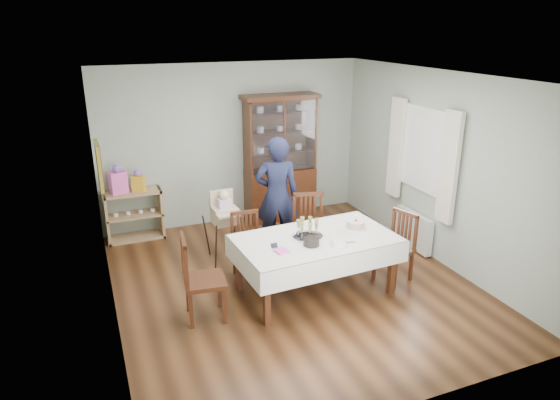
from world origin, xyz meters
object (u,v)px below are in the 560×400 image
chair_far_right (309,244)px  birthday_cake (356,225)px  gift_bag_orange (138,181)px  chair_far_left (249,259)px  woman (277,196)px  dining_table (315,265)px  high_chair (225,232)px  china_cabinet (280,156)px  gift_bag_pink (118,180)px  chair_end_right (394,260)px  champagne_tray (308,232)px  sideboard (134,215)px  chair_end_left (204,294)px

chair_far_right → birthday_cake: (0.34, -0.66, 0.51)m
gift_bag_orange → chair_far_left: bearing=-58.3°
woman → dining_table: bearing=107.4°
high_chair → birthday_cake: bearing=-46.7°
china_cabinet → chair_far_right: size_ratio=2.13×
gift_bag_orange → chair_far_right: bearing=-41.5°
chair_far_right → gift_bag_orange: (-2.09, 1.85, 0.65)m
chair_far_right → gift_bag_pink: gift_bag_pink is taller
dining_table → chair_end_right: chair_end_right is taller
birthday_cake → china_cabinet: bearing=91.1°
birthday_cake → high_chair: bearing=136.8°
champagne_tray → sideboard: bearing=125.8°
china_cabinet → woman: bearing=-113.9°
chair_end_right → gift_bag_pink: 4.28m
chair_far_right → dining_table: bearing=-94.3°
chair_far_left → gift_bag_pink: bearing=130.1°
chair_end_left → chair_far_left: bearing=-40.4°
chair_far_left → china_cabinet: bearing=59.3°
sideboard → chair_far_left: (1.27, -1.91, -0.13)m
china_cabinet → chair_end_left: size_ratio=2.09×
high_chair → gift_bag_orange: bearing=127.4°
dining_table → gift_bag_orange: size_ratio=5.87×
sideboard → chair_far_left: chair_far_left is taller
china_cabinet → chair_far_right: china_cabinet is taller
champagne_tray → birthday_cake: 0.70m
sideboard → champagne_tray: 3.19m
china_cabinet → high_chair: china_cabinet is taller
high_chair → gift_bag_orange: (-1.04, 1.20, 0.55)m
sideboard → woman: size_ratio=0.51×
chair_far_right → chair_end_left: 1.91m
chair_far_left → chair_end_right: chair_end_right is taller
chair_far_right → chair_far_left: bearing=-162.3°
dining_table → china_cabinet: 2.75m
chair_end_left → birthday_cake: 2.14m
chair_end_right → high_chair: bearing=-145.7°
chair_far_right → birthday_cake: 0.90m
sideboard → woman: bearing=-33.9°
chair_far_left → champagne_tray: champagne_tray is taller
chair_end_right → woman: (-1.13, 1.41, 0.61)m
chair_end_right → woman: bearing=-159.0°
gift_bag_pink → dining_table: bearing=-50.7°
chair_far_right → gift_bag_pink: (-2.39, 1.85, 0.70)m
chair_end_left → birthday_cake: chair_end_left is taller
chair_far_left → chair_far_right: (0.93, 0.03, 0.04)m
chair_end_right → champagne_tray: champagne_tray is taller
woman → birthday_cake: (0.61, -1.23, -0.08)m
chair_far_left → chair_end_right: (1.79, -0.80, 0.01)m
woman → high_chair: 0.92m
china_cabinet → chair_far_right: (-0.30, -1.85, -0.82)m
birthday_cake → gift_bag_pink: size_ratio=0.59×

